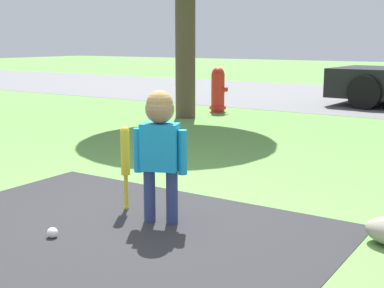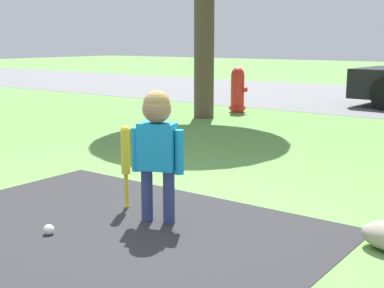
{
  "view_description": "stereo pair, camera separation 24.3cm",
  "coord_description": "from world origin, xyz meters",
  "px_view_note": "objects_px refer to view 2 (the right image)",
  "views": [
    {
      "loc": [
        2.17,
        -2.59,
        1.25
      ],
      "look_at": [
        0.06,
        0.68,
        0.49
      ],
      "focal_mm": 50.0,
      "sensor_mm": 36.0,
      "label": 1
    },
    {
      "loc": [
        2.37,
        -2.45,
        1.25
      ],
      "look_at": [
        0.06,
        0.68,
        0.49
      ],
      "focal_mm": 50.0,
      "sensor_mm": 36.0,
      "label": 2
    }
  ],
  "objects_px": {
    "baseball_bat": "(126,155)",
    "sports_ball": "(49,230)",
    "child": "(157,138)",
    "fire_hydrant": "(238,90)"
  },
  "relations": [
    {
      "from": "child",
      "to": "baseball_bat",
      "type": "xyz_separation_m",
      "value": [
        -0.39,
        0.09,
        -0.19
      ]
    },
    {
      "from": "baseball_bat",
      "to": "fire_hydrant",
      "type": "bearing_deg",
      "value": 113.15
    },
    {
      "from": "fire_hydrant",
      "to": "sports_ball",
      "type": "bearing_deg",
      "value": -69.59
    },
    {
      "from": "child",
      "to": "fire_hydrant",
      "type": "distance_m",
      "value": 5.9
    },
    {
      "from": "sports_ball",
      "to": "fire_hydrant",
      "type": "bearing_deg",
      "value": 110.41
    },
    {
      "from": "sports_ball",
      "to": "fire_hydrant",
      "type": "relative_size",
      "value": 0.09
    },
    {
      "from": "baseball_bat",
      "to": "sports_ball",
      "type": "distance_m",
      "value": 0.81
    },
    {
      "from": "baseball_bat",
      "to": "sports_ball",
      "type": "xyz_separation_m",
      "value": [
        -0.02,
        -0.71,
        -0.38
      ]
    },
    {
      "from": "child",
      "to": "fire_hydrant",
      "type": "height_order",
      "value": "child"
    },
    {
      "from": "child",
      "to": "fire_hydrant",
      "type": "relative_size",
      "value": 1.17
    }
  ]
}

